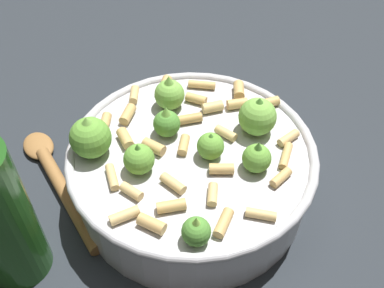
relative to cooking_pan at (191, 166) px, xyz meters
name	(u,v)px	position (x,y,z in m)	size (l,w,h in m)	color
ground_plane	(192,190)	(0.00, 0.00, -0.04)	(2.40, 2.40, 0.00)	#23282D
cooking_pan	(191,166)	(0.00, 0.00, 0.00)	(0.27, 0.27, 0.12)	#B7B7BC
wooden_spoon	(57,178)	(-0.05, 0.15, -0.04)	(0.14, 0.18, 0.02)	olive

